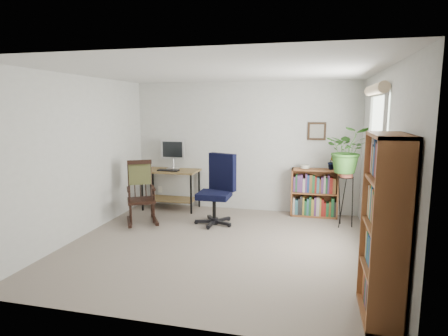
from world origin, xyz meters
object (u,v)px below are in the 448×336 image
(low_bookshelf, at_px, (314,193))
(tall_bookshelf, at_px, (384,228))
(desk, at_px, (171,189))
(office_chair, at_px, (214,189))
(rocking_chair, at_px, (141,192))

(low_bookshelf, relative_size, tall_bookshelf, 0.50)
(desk, xyz_separation_m, office_chair, (1.06, -0.75, 0.22))
(desk, distance_m, low_bookshelf, 2.68)
(rocking_chair, xyz_separation_m, low_bookshelf, (2.83, 1.09, -0.11))
(low_bookshelf, bearing_deg, rocking_chair, -158.86)
(office_chair, distance_m, rocking_chair, 1.23)
(low_bookshelf, bearing_deg, desk, -177.43)
(desk, bearing_deg, office_chair, -35.37)
(office_chair, bearing_deg, tall_bookshelf, -25.22)
(rocking_chair, xyz_separation_m, tall_bookshelf, (3.43, -2.12, 0.32))
(tall_bookshelf, bearing_deg, office_chair, 133.43)
(desk, bearing_deg, low_bookshelf, 2.57)
(tall_bookshelf, bearing_deg, desk, 136.63)
(desk, bearing_deg, tall_bookshelf, -43.37)
(office_chair, bearing_deg, low_bookshelf, 49.65)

